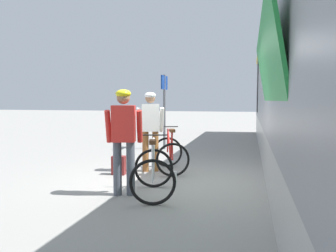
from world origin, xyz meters
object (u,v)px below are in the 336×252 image
object	(u,v)px
cyclist_near_in_white	(150,124)
platform_sign_post	(164,99)
bicycle_far_white	(153,172)
cyclist_far_in_red	(124,132)
water_bottle_near_the_bikes	(175,177)
bicycle_near_red	(170,154)
backpack_on_platform	(119,165)

from	to	relation	value
cyclist_near_in_white	platform_sign_post	size ratio (longest dim) A/B	0.73
bicycle_far_white	platform_sign_post	world-z (taller)	platform_sign_post
cyclist_far_in_red	platform_sign_post	size ratio (longest dim) A/B	0.73
water_bottle_near_the_bikes	platform_sign_post	xyz separation A→B (m)	(-1.32, 4.20, 1.51)
bicycle_far_white	water_bottle_near_the_bikes	world-z (taller)	bicycle_far_white
bicycle_near_red	water_bottle_near_the_bikes	world-z (taller)	bicycle_near_red
cyclist_far_in_red	bicycle_far_white	size ratio (longest dim) A/B	1.44
bicycle_far_white	water_bottle_near_the_bikes	xyz separation A→B (m)	(0.17, 0.88, -0.29)
bicycle_near_red	water_bottle_near_the_bikes	xyz separation A→B (m)	(0.34, -0.98, -0.29)
bicycle_near_red	bicycle_far_white	xyz separation A→B (m)	(0.17, -1.86, 0.00)
platform_sign_post	bicycle_far_white	bearing A→B (deg)	-77.25
bicycle_far_white	cyclist_near_in_white	bearing A→B (deg)	108.58
platform_sign_post	cyclist_far_in_red	bearing A→B (deg)	-82.64
water_bottle_near_the_bikes	platform_sign_post	world-z (taller)	platform_sign_post
water_bottle_near_the_bikes	cyclist_near_in_white	bearing A→B (deg)	130.32
cyclist_near_in_white	backpack_on_platform	size ratio (longest dim) A/B	4.40
cyclist_near_in_white	backpack_on_platform	world-z (taller)	cyclist_near_in_white
cyclist_far_in_red	platform_sign_post	distance (m)	5.23
platform_sign_post	water_bottle_near_the_bikes	bearing A→B (deg)	-72.59
water_bottle_near_the_bikes	platform_sign_post	distance (m)	4.65
cyclist_far_in_red	backpack_on_platform	xyz separation A→B (m)	(-0.68, 1.39, -0.85)
cyclist_near_in_white	bicycle_far_white	bearing A→B (deg)	-71.42
bicycle_far_white	backpack_on_platform	size ratio (longest dim) A/B	3.06
bicycle_far_white	backpack_on_platform	bearing A→B (deg)	131.65
bicycle_far_white	bicycle_near_red	bearing A→B (deg)	95.25
cyclist_near_in_white	platform_sign_post	bearing A→B (deg)	99.45
cyclist_far_in_red	bicycle_far_white	world-z (taller)	cyclist_far_in_red
backpack_on_platform	bicycle_far_white	bearing A→B (deg)	-53.24
cyclist_near_in_white	water_bottle_near_the_bikes	distance (m)	1.51
cyclist_far_in_red	water_bottle_near_the_bikes	world-z (taller)	cyclist_far_in_red
bicycle_near_red	platform_sign_post	world-z (taller)	platform_sign_post
water_bottle_near_the_bikes	bicycle_near_red	bearing A→B (deg)	109.05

